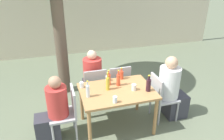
{
  "coord_description": "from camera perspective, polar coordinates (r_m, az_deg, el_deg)",
  "views": [
    {
      "loc": [
        -1.01,
        -3.11,
        2.68
      ],
      "look_at": [
        0.0,
        0.3,
        1.03
      ],
      "focal_mm": 35.0,
      "sensor_mm": 36.0,
      "label": 1
    }
  ],
  "objects": [
    {
      "name": "ground_plane",
      "position": [
        4.23,
        1.19,
        -14.4
      ],
      "size": [
        30.0,
        30.0,
        0.0
      ],
      "primitive_type": "plane",
      "color": "#667056"
    },
    {
      "name": "cafe_building_wall",
      "position": [
        7.43,
        -8.72,
        14.76
      ],
      "size": [
        10.0,
        0.08,
        2.8
      ],
      "color": "beige",
      "rests_on": "ground_plane"
    },
    {
      "name": "dining_table_front",
      "position": [
        3.83,
        1.28,
        -6.48
      ],
      "size": [
        1.27,
        0.9,
        0.78
      ],
      "color": "#B27F4C",
      "rests_on": "ground_plane"
    },
    {
      "name": "patio_chair_0",
      "position": [
        3.79,
        -11.55,
        -10.32
      ],
      "size": [
        0.44,
        0.44,
        0.92
      ],
      "rotation": [
        0.0,
        0.0,
        -1.57
      ],
      "color": "#B2B2B7",
      "rests_on": "ground_plane"
    },
    {
      "name": "patio_chair_1",
      "position": [
        4.22,
        12.61,
        -6.39
      ],
      "size": [
        0.44,
        0.44,
        0.92
      ],
      "rotation": [
        0.0,
        0.0,
        1.57
      ],
      "color": "#B2B2B7",
      "rests_on": "ground_plane"
    },
    {
      "name": "patio_chair_2",
      "position": [
        4.43,
        -4.58,
        -4.24
      ],
      "size": [
        0.44,
        0.44,
        0.92
      ],
      "rotation": [
        0.0,
        0.0,
        3.14
      ],
      "color": "#B2B2B7",
      "rests_on": "ground_plane"
    },
    {
      "name": "patio_chair_3",
      "position": [
        4.54,
        1.69,
        -3.37
      ],
      "size": [
        0.44,
        0.44,
        0.92
      ],
      "rotation": [
        0.0,
        0.0,
        3.14
      ],
      "color": "#B2B2B7",
      "rests_on": "ground_plane"
    },
    {
      "name": "person_seated_0",
      "position": [
        3.78,
        -15.2,
        -10.74
      ],
      "size": [
        0.57,
        0.34,
        1.18
      ],
      "rotation": [
        0.0,
        0.0,
        -1.57
      ],
      "color": "#383842",
      "rests_on": "ground_plane"
    },
    {
      "name": "person_seated_1",
      "position": [
        4.3,
        15.35,
        -5.17
      ],
      "size": [
        0.59,
        0.39,
        1.29
      ],
      "rotation": [
        0.0,
        0.0,
        1.57
      ],
      "color": "#383842",
      "rests_on": "ground_plane"
    },
    {
      "name": "person_seated_2",
      "position": [
        4.61,
        -5.2,
        -2.47
      ],
      "size": [
        0.38,
        0.59,
        1.25
      ],
      "rotation": [
        0.0,
        0.0,
        3.14
      ],
      "color": "#383842",
      "rests_on": "ground_plane"
    },
    {
      "name": "oil_cruet_0",
      "position": [
        3.74,
        -1.13,
        -3.45
      ],
      "size": [
        0.06,
        0.06,
        0.33
      ],
      "color": "gold",
      "rests_on": "dining_table_front"
    },
    {
      "name": "soda_bottle_1",
      "position": [
        3.9,
        -0.87,
        -2.42
      ],
      "size": [
        0.07,
        0.07,
        0.29
      ],
      "color": "#DB4C2D",
      "rests_on": "dining_table_front"
    },
    {
      "name": "wine_bottle_2",
      "position": [
        3.76,
        9.5,
        -3.85
      ],
      "size": [
        0.08,
        0.08,
        0.3
      ],
      "color": "#331923",
      "rests_on": "dining_table_front"
    },
    {
      "name": "soda_bottle_3",
      "position": [
        3.87,
        1.68,
        -2.53
      ],
      "size": [
        0.07,
        0.07,
        0.3
      ],
      "color": "#DB4C2D",
      "rests_on": "dining_table_front"
    },
    {
      "name": "water_bottle_4",
      "position": [
        3.56,
        -6.32,
        -5.42
      ],
      "size": [
        0.06,
        0.06,
        0.29
      ],
      "color": "silver",
      "rests_on": "dining_table_front"
    },
    {
      "name": "soda_bottle_5",
      "position": [
        4.12,
        2.49,
        -1.22
      ],
      "size": [
        0.07,
        0.07,
        0.23
      ],
      "color": "#DB4C2D",
      "rests_on": "dining_table_front"
    },
    {
      "name": "drinking_glass_0",
      "position": [
        3.78,
        5.73,
        -4.51
      ],
      "size": [
        0.08,
        0.08,
        0.11
      ],
      "color": "silver",
      "rests_on": "dining_table_front"
    },
    {
      "name": "drinking_glass_1",
      "position": [
        3.43,
        0.79,
        -7.74
      ],
      "size": [
        0.07,
        0.07,
        0.11
      ],
      "color": "white",
      "rests_on": "dining_table_front"
    },
    {
      "name": "drinking_glass_2",
      "position": [
        4.07,
        -1.18,
        -2.19
      ],
      "size": [
        0.07,
        0.07,
        0.1
      ],
      "color": "white",
      "rests_on": "dining_table_front"
    },
    {
      "name": "drinking_glass_3",
      "position": [
        3.88,
        -7.92,
        -3.87
      ],
      "size": [
        0.07,
        0.07,
        0.1
      ],
      "color": "white",
      "rests_on": "dining_table_front"
    }
  ]
}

